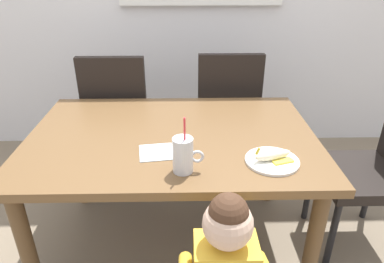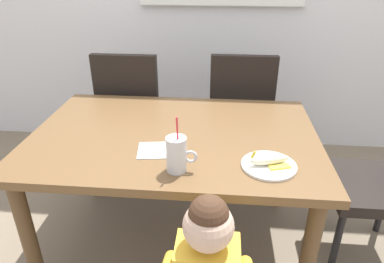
{
  "view_description": "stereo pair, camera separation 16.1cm",
  "coord_description": "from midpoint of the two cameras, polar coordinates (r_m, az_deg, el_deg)",
  "views": [
    {
      "loc": [
        0.07,
        -1.53,
        1.5
      ],
      "look_at": [
        0.1,
        -0.1,
        0.78
      ],
      "focal_mm": 32.4,
      "sensor_mm": 36.0,
      "label": 1
    },
    {
      "loc": [
        0.23,
        -1.52,
        1.5
      ],
      "look_at": [
        0.1,
        -0.1,
        0.78
      ],
      "focal_mm": 32.4,
      "sensor_mm": 36.0,
      "label": 2
    }
  ],
  "objects": [
    {
      "name": "dining_chair_left",
      "position": [
        2.46,
        -7.94,
        3.57
      ],
      "size": [
        0.44,
        0.45,
        0.96
      ],
      "rotation": [
        0.0,
        0.0,
        3.14
      ],
      "color": "black",
      "rests_on": "ground"
    },
    {
      "name": "peeled_banana",
      "position": [
        1.49,
        15.8,
        -4.62
      ],
      "size": [
        0.18,
        0.12,
        0.07
      ],
      "rotation": [
        0.0,
        0.0,
        0.3
      ],
      "color": "#F4EAC6",
      "rests_on": "snack_plate"
    },
    {
      "name": "snack_plate",
      "position": [
        1.5,
        15.55,
        -5.51
      ],
      "size": [
        0.23,
        0.23,
        0.01
      ],
      "primitive_type": "cylinder",
      "color": "white",
      "rests_on": "dining_table"
    },
    {
      "name": "milk_cup",
      "position": [
        1.4,
        0.76,
        -4.17
      ],
      "size": [
        0.13,
        0.08,
        0.25
      ],
      "color": "silver",
      "rests_on": "dining_table"
    },
    {
      "name": "ground_plane",
      "position": [
        2.15,
        -0.24,
        -17.55
      ],
      "size": [
        24.0,
        24.0,
        0.0
      ],
      "primitive_type": "plane",
      "color": "#7A6B56"
    },
    {
      "name": "dining_chair_right",
      "position": [
        2.45,
        9.8,
        3.39
      ],
      "size": [
        0.44,
        0.44,
        0.96
      ],
      "rotation": [
        0.0,
        0.0,
        3.14
      ],
      "color": "black",
      "rests_on": "ground"
    },
    {
      "name": "dining_table",
      "position": [
        1.77,
        -0.28,
        -2.87
      ],
      "size": [
        1.42,
        0.96,
        0.72
      ],
      "color": "brown",
      "rests_on": "ground"
    },
    {
      "name": "paper_napkin",
      "position": [
        1.57,
        -3.26,
        -3.17
      ],
      "size": [
        0.17,
        0.17,
        0.0
      ],
      "primitive_type": "cube",
      "rotation": [
        0.0,
        0.0,
        0.14
      ],
      "color": "silver",
      "rests_on": "dining_table"
    }
  ]
}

